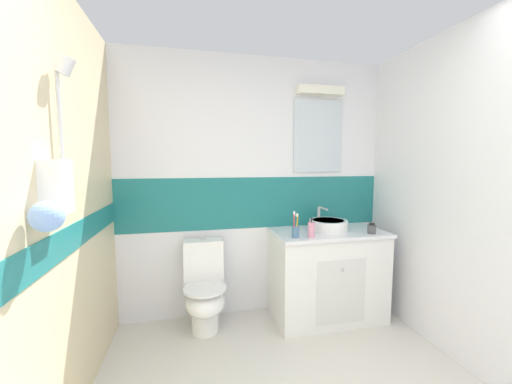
% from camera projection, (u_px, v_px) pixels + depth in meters
% --- Properties ---
extents(wall_back_tiled, '(3.20, 0.20, 2.50)m').
position_uv_depth(wall_back_tiled, '(256.00, 186.00, 2.91)').
color(wall_back_tiled, white).
rests_on(wall_back_tiled, ground_plane).
extents(wall_left_shower_alcove, '(0.25, 3.48, 2.50)m').
position_uv_depth(wall_left_shower_alcove, '(37.00, 213.00, 1.40)').
color(wall_left_shower_alcove, beige).
rests_on(wall_left_shower_alcove, ground_plane).
extents(wall_right_plain, '(0.10, 3.48, 2.50)m').
position_uv_depth(wall_right_plain, '(487.00, 198.00, 1.99)').
color(wall_right_plain, white).
rests_on(wall_right_plain, ground_plane).
extents(vanity_cabinet, '(1.05, 0.58, 0.85)m').
position_uv_depth(vanity_cabinet, '(327.00, 274.00, 2.81)').
color(vanity_cabinet, white).
rests_on(vanity_cabinet, ground_plane).
extents(sink_basin, '(0.36, 0.40, 0.21)m').
position_uv_depth(sink_basin, '(328.00, 225.00, 2.76)').
color(sink_basin, white).
rests_on(sink_basin, vanity_cabinet).
extents(toilet, '(0.37, 0.50, 0.80)m').
position_uv_depth(toilet, '(204.00, 289.00, 2.60)').
color(toilet, white).
rests_on(toilet, ground_plane).
extents(toothbrush_cup, '(0.06, 0.06, 0.23)m').
position_uv_depth(toothbrush_cup, '(295.00, 230.00, 2.51)').
color(toothbrush_cup, '#4C7299').
rests_on(toothbrush_cup, vanity_cabinet).
extents(soap_dispenser, '(0.06, 0.06, 0.17)m').
position_uv_depth(soap_dispenser, '(311.00, 230.00, 2.52)').
color(soap_dispenser, pink).
rests_on(soap_dispenser, vanity_cabinet).
extents(hair_gel_jar, '(0.07, 0.07, 0.10)m').
position_uv_depth(hair_gel_jar, '(372.00, 229.00, 2.66)').
color(hair_gel_jar, '#4C4C51').
rests_on(hair_gel_jar, vanity_cabinet).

